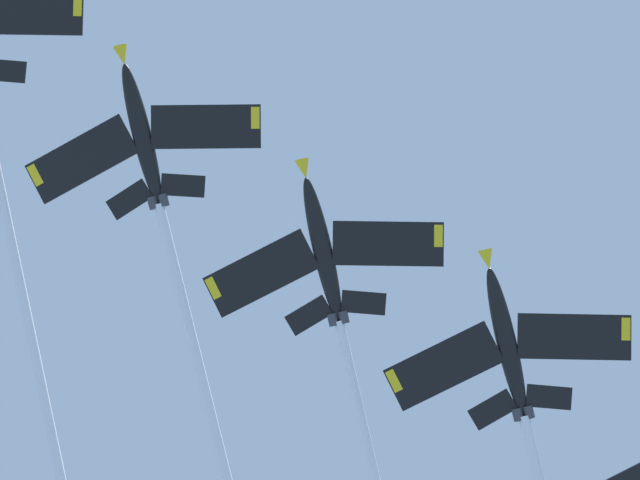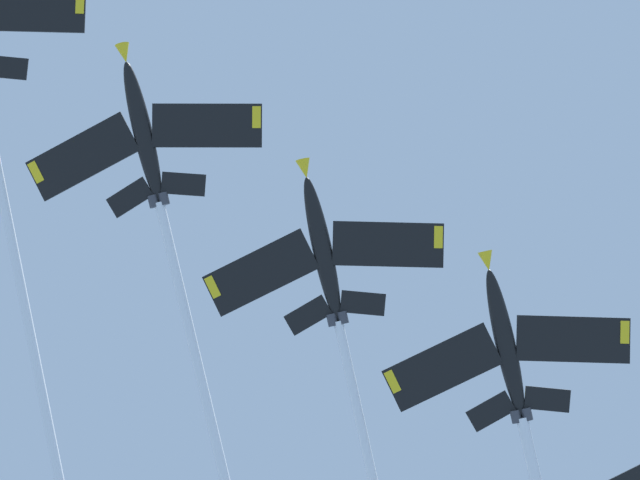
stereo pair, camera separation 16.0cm
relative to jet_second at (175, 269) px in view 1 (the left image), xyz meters
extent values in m
cube|color=black|center=(23.33, 5.77, 4.30)|extent=(8.89, 8.86, 1.02)
cube|color=yellow|center=(20.93, 9.11, 4.35)|extent=(1.75, 1.76, 0.53)
cube|color=black|center=(21.38, 1.05, 3.44)|extent=(3.89, 3.71, 0.57)
cylinder|color=white|center=(5.93, -10.98, -1.23)|extent=(32.20, 19.95, 9.46)
ellipsoid|color=black|center=(9.74, 5.61, 2.27)|extent=(11.22, 7.40, 3.69)
cone|color=yellow|center=(15.43, 8.90, 3.59)|extent=(2.16, 1.94, 1.49)
ellipsoid|color=black|center=(11.42, 6.58, 3.27)|extent=(3.03, 2.33, 1.43)
cube|color=black|center=(6.43, 9.82, 2.02)|extent=(8.82, 8.96, 0.90)
cube|color=yellow|center=(4.11, 13.22, 2.08)|extent=(1.77, 1.75, 0.47)
cube|color=black|center=(11.72, 0.64, 2.02)|extent=(5.91, 9.63, 0.90)
cube|color=yellow|center=(13.50, -3.07, 2.08)|extent=(1.91, 1.16, 0.47)
cube|color=black|center=(4.35, 5.14, 1.29)|extent=(3.88, 3.74, 0.51)
cube|color=black|center=(6.63, 1.19, 1.29)|extent=(2.50, 3.89, 0.51)
cube|color=yellow|center=(5.42, 3.13, 2.70)|extent=(2.61, 1.61, 3.22)
cylinder|color=#38383D|center=(4.61, 3.17, 1.03)|extent=(1.39, 1.26, 0.98)
cylinder|color=#38383D|center=(5.06, 2.39, 1.03)|extent=(1.39, 1.26, 0.98)
cylinder|color=white|center=(-14.51, -8.37, -3.44)|extent=(38.91, 22.91, 9.70)
ellipsoid|color=black|center=(-7.22, 9.79, -0.36)|extent=(11.11, 7.60, 3.79)
cone|color=yellow|center=(-1.61, 13.19, 1.01)|extent=(2.17, 1.97, 1.50)
ellipsoid|color=black|center=(-5.57, 10.79, 0.66)|extent=(3.02, 2.37, 1.45)
cube|color=black|center=(-10.62, 13.92, -0.62)|extent=(8.90, 8.87, 0.93)
cube|color=yellow|center=(-13.02, 17.26, -0.56)|extent=(1.75, 1.76, 0.49)
cube|color=black|center=(-5.12, 4.86, -0.62)|extent=(6.07, 9.65, 0.93)
cube|color=yellow|center=(-3.27, 1.19, -0.56)|extent=(1.91, 1.20, 0.49)
cube|color=black|center=(-12.59, 9.20, -1.38)|extent=(3.90, 3.71, 0.53)
cube|color=black|center=(-10.22, 5.30, -1.38)|extent=(2.57, 3.92, 0.53)
cube|color=yellow|center=(-11.48, 7.20, 0.03)|extent=(2.59, 1.67, 3.23)
cylinder|color=#38383D|center=(-12.29, 7.24, -1.65)|extent=(1.39, 1.28, 0.99)
cylinder|color=#38383D|center=(-11.82, 6.47, -1.65)|extent=(1.39, 1.28, 0.99)
ellipsoid|color=black|center=(-22.40, 15.37, -3.68)|extent=(11.09, 7.65, 3.79)
cone|color=yellow|center=(-16.81, 18.80, -2.31)|extent=(2.17, 1.97, 1.50)
ellipsoid|color=black|center=(-20.75, 16.38, -2.67)|extent=(3.02, 2.38, 1.45)
cube|color=black|center=(-25.82, 19.49, -3.94)|extent=(8.92, 8.85, 0.93)
cube|color=yellow|center=(-28.23, 22.82, -3.89)|extent=(1.75, 1.76, 0.49)
cube|color=black|center=(-20.28, 10.45, -3.94)|extent=(6.11, 9.66, 0.93)
cube|color=yellow|center=(-18.41, 6.79, -3.89)|extent=(1.91, 1.20, 0.49)
cube|color=black|center=(-27.76, 14.76, -4.70)|extent=(3.90, 3.70, 0.52)
cube|color=black|center=(-25.38, 10.87, -4.70)|extent=(2.59, 3.92, 0.52)
cube|color=yellow|center=(-26.65, 12.77, -3.29)|extent=(2.59, 1.68, 3.23)
cylinder|color=#38383D|center=(-27.46, 12.80, -4.97)|extent=(1.39, 1.28, 0.99)
cylinder|color=#38383D|center=(-26.99, 12.03, -4.97)|extent=(1.39, 1.28, 0.99)
camera|label=1|loc=(4.34, 20.88, -98.64)|focal=68.89mm
camera|label=2|loc=(4.45, 20.77, -98.64)|focal=68.89mm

